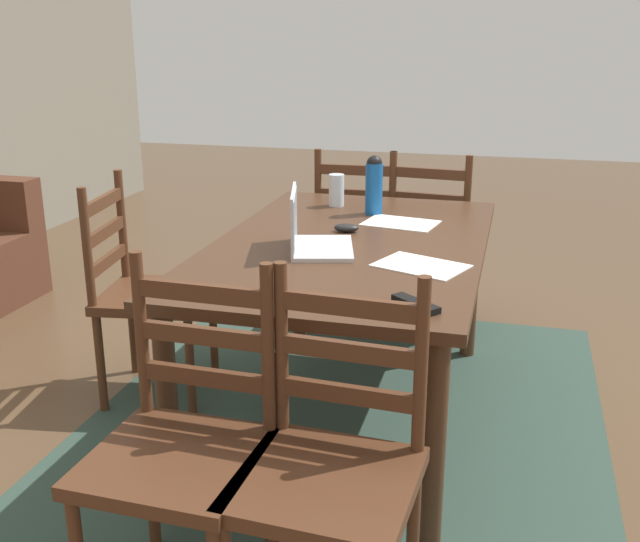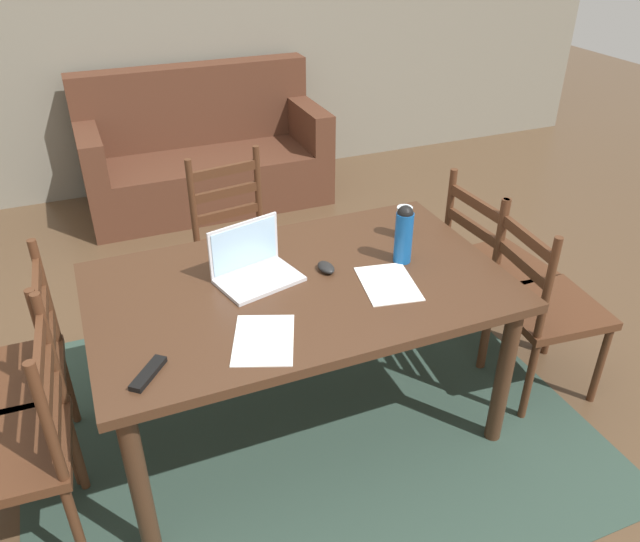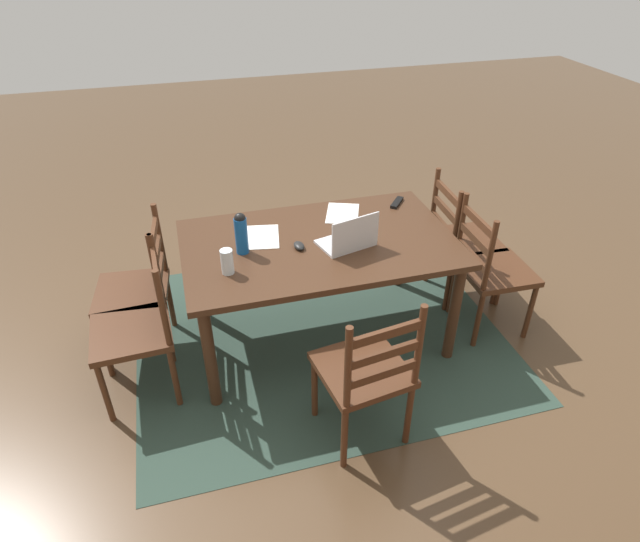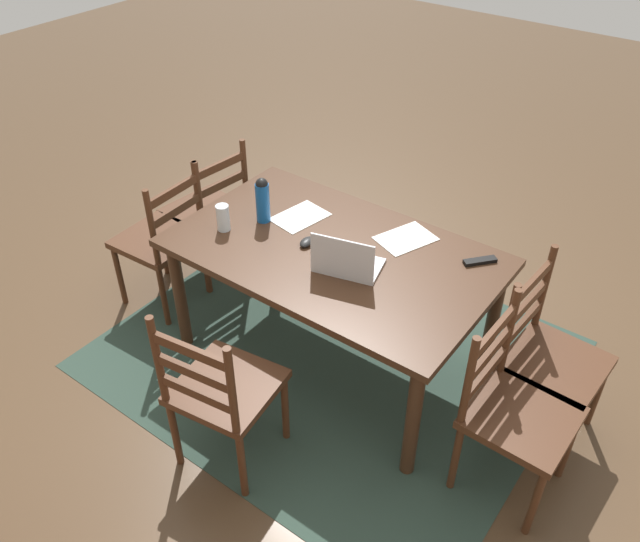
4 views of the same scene
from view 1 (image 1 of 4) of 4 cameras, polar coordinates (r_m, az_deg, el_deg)
The scene contains 15 objects.
ground_plane at distance 3.20m, azimuth 2.11°, elevation -10.79°, with size 14.00×14.00×0.00m, color brown.
area_rug at distance 3.20m, azimuth 2.11°, elevation -10.74°, with size 2.43×2.05×0.01m, color #2D4238.
dining_table at distance 2.94m, azimuth 2.25°, elevation 0.67°, with size 1.67×1.02×0.75m.
chair_left_near at distance 1.98m, azimuth 0.81°, elevation -14.77°, with size 0.47×0.47×0.95m.
chair_right_far at distance 4.10m, azimuth 2.92°, elevation 2.62°, with size 0.46×0.46×0.95m.
chair_right_near at distance 4.04m, azimuth 8.49°, elevation 2.22°, with size 0.48×0.48×0.95m.
chair_left_far at distance 2.11m, azimuth -10.31°, elevation -13.02°, with size 0.45×0.45×0.95m.
chair_far_head at distance 3.30m, azimuth -12.90°, elevation -1.60°, with size 0.50×0.50×0.95m.
laptop at distance 2.79m, azimuth -0.76°, elevation 2.71°, with size 0.37×0.29×0.23m.
water_bottle at distance 3.34m, azimuth 4.01°, elevation 6.55°, with size 0.08×0.08×0.26m.
drinking_glass at distance 3.50m, azimuth 1.24°, elevation 6.08°, with size 0.07×0.07×0.15m, color silver.
computer_mouse at distance 3.06m, azimuth 1.99°, elevation 3.27°, with size 0.06×0.10×0.03m, color black.
tv_remote at distance 2.25m, azimuth 7.20°, elevation -2.46°, with size 0.04×0.17×0.02m, color black.
paper_stack_left at distance 2.64m, azimuth 7.59°, elevation 0.40°, with size 0.21×0.30×0.00m, color white.
paper_stack_right at distance 3.21m, azimuth 6.08°, elevation 3.61°, with size 0.21×0.30×0.00m, color white.
Camera 1 is at (-2.75, -0.61, 1.53)m, focal length 42.61 mm.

